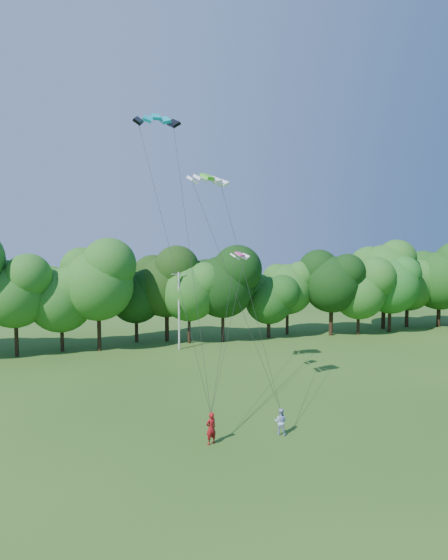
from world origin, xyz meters
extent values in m
plane|color=#254A14|center=(0.00, 0.00, 0.00)|extent=(160.00, 160.00, 0.00)
cylinder|color=#B4B2AB|center=(0.98, 32.60, 4.43)|extent=(0.22, 0.22, 8.85)
cube|color=#B4B2AB|center=(0.98, 32.60, 8.63)|extent=(1.75, 0.45, 0.08)
imported|color=maroon|center=(-1.50, 8.14, 0.95)|extent=(0.82, 0.68, 1.91)
imported|color=#9EB1DB|center=(2.98, 8.26, 0.82)|extent=(1.01, 0.95, 1.64)
cube|color=#059FAD|center=(-3.43, 16.59, 21.08)|extent=(3.18, 1.40, 0.83)
cube|color=#44D41F|center=(-0.62, 12.48, 16.28)|extent=(2.91, 1.86, 0.59)
cube|color=#FC469C|center=(3.35, 17.65, 11.05)|extent=(1.76, 1.35, 0.38)
cylinder|color=#342514|center=(0.31, 37.53, 2.08)|extent=(0.45, 0.45, 4.16)
ellipsoid|color=#18340E|center=(0.31, 37.53, 7.57)|extent=(8.32, 8.32, 9.08)
cylinder|color=#342615|center=(30.69, 34.89, 2.09)|extent=(0.48, 0.48, 4.17)
ellipsoid|color=#1D5C1C|center=(30.69, 34.89, 7.59)|extent=(8.35, 8.35, 9.11)
camera|label=1|loc=(-7.61, -16.05, 11.51)|focal=28.00mm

